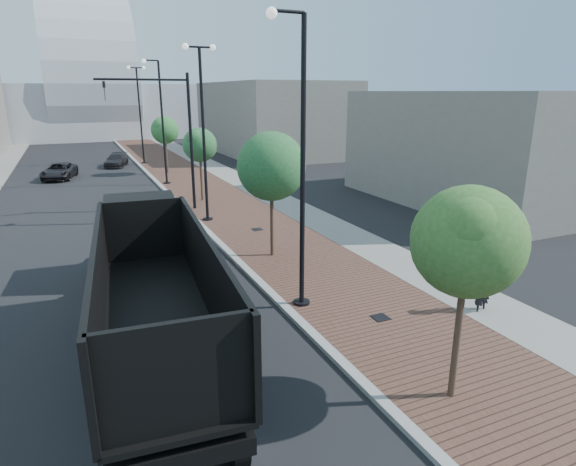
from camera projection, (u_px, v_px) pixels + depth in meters
name	position (u px, v px, depth m)	size (l,w,h in m)	color
sidewalk	(187.00, 170.00, 43.45)	(7.00, 140.00, 0.12)	#4C2D23
concrete_strip	(216.00, 168.00, 44.52)	(2.40, 140.00, 0.13)	slate
curb	(147.00, 173.00, 42.07)	(0.30, 140.00, 0.14)	gray
dump_truck	(149.00, 268.00, 15.37)	(3.78, 13.69, 3.57)	black
white_sedan	(132.00, 256.00, 18.92)	(1.50, 4.30, 1.42)	silver
dark_car_mid	(59.00, 171.00, 39.43)	(2.15, 4.66, 1.30)	black
dark_car_far	(116.00, 160.00, 45.98)	(1.68, 4.12, 1.20)	black
pedestrian	(482.00, 285.00, 15.33)	(0.74, 0.48, 2.02)	black
streetlight_1	(299.00, 180.00, 14.83)	(1.44, 0.56, 9.21)	black
streetlight_2	(203.00, 134.00, 25.23)	(1.72, 0.56, 9.28)	black
streetlight_3	(161.00, 128.00, 35.80)	(1.44, 0.56, 9.21)	black
streetlight_4	(140.00, 115.00, 46.19)	(1.72, 0.56, 9.28)	black
traffic_mast	(175.00, 127.00, 27.45)	(5.09, 0.20, 8.00)	black
tree_0	(469.00, 242.00, 10.20)	(2.47, 2.44, 5.12)	#382619
tree_1	(272.00, 166.00, 19.78)	(2.87, 2.87, 5.43)	#382619
tree_2	(200.00, 145.00, 30.35)	(2.24, 2.16, 4.79)	#382619
tree_3	(165.00, 130.00, 40.81)	(2.37, 2.32, 4.95)	#382619
convention_center	(90.00, 97.00, 78.90)	(50.00, 30.00, 50.00)	#AAADB4
commercial_block_ne	(271.00, 118.00, 55.99)	(12.00, 22.00, 8.00)	#636059
commercial_block_e	(477.00, 148.00, 30.72)	(10.00, 16.00, 7.00)	#625F58
utility_cover_1	(380.00, 317.00, 15.04)	(0.50, 0.50, 0.02)	black
utility_cover_2	(257.00, 229.00, 24.65)	(0.50, 0.50, 0.02)	black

